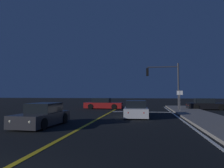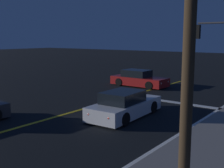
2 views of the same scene
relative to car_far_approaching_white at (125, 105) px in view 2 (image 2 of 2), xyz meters
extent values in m
cube|color=gold|center=(-2.75, -4.00, -0.58)|extent=(0.20, 34.20, 0.01)
cube|color=white|center=(3.38, -4.00, -0.58)|extent=(0.16, 34.20, 0.01)
cube|color=white|center=(0.44, 4.56, -0.58)|extent=(6.38, 0.50, 0.01)
cube|color=silver|center=(0.00, 0.07, -0.14)|extent=(2.04, 4.68, 0.68)
cube|color=black|center=(0.01, -0.21, 0.46)|extent=(1.66, 2.19, 0.60)
cylinder|color=black|center=(-0.92, 1.45, -0.26)|extent=(0.25, 0.65, 0.64)
cylinder|color=black|center=(0.77, 1.53, -0.26)|extent=(0.25, 0.65, 0.64)
cylinder|color=black|center=(-0.78, -1.40, -0.26)|extent=(0.25, 0.65, 0.64)
cylinder|color=black|center=(0.91, -1.32, -0.26)|extent=(0.25, 0.65, 0.64)
sphere|color=#FFF4CC|center=(-0.68, 2.28, -0.06)|extent=(0.18, 0.18, 0.18)
sphere|color=#FFF4CC|center=(0.45, 2.33, -0.06)|extent=(0.18, 0.18, 0.18)
sphere|color=red|center=(-0.45, -2.21, -0.06)|extent=(0.14, 0.14, 0.14)
sphere|color=red|center=(0.67, -2.15, -0.06)|extent=(0.14, 0.14, 0.14)
sphere|color=red|center=(-4.64, -3.76, -0.06)|extent=(0.14, 0.14, 0.14)
cube|color=maroon|center=(-4.38, 8.44, -0.14)|extent=(4.70, 1.90, 0.68)
cube|color=black|center=(-4.66, 8.44, 0.46)|extent=(2.17, 1.62, 0.60)
cylinder|color=black|center=(-2.92, 9.29, -0.26)|extent=(0.64, 0.23, 0.64)
cylinder|color=black|center=(-2.93, 7.55, -0.26)|extent=(0.64, 0.23, 0.64)
cylinder|color=black|center=(-5.82, 9.32, -0.26)|extent=(0.64, 0.23, 0.64)
cylinder|color=black|center=(-5.83, 7.58, -0.26)|extent=(0.64, 0.23, 0.64)
sphere|color=#FFF4CC|center=(-2.09, 8.99, -0.06)|extent=(0.18, 0.18, 0.18)
sphere|color=#FFF4CC|center=(-2.10, 7.84, -0.06)|extent=(0.18, 0.18, 0.18)
sphere|color=red|center=(-6.66, 9.03, -0.06)|extent=(0.14, 0.14, 0.14)
sphere|color=red|center=(-6.67, 7.88, -0.06)|extent=(0.14, 0.14, 0.14)
cube|color=black|center=(1.03, 6.86, 3.78)|extent=(0.28, 0.28, 0.90)
sphere|color=red|center=(1.03, 6.86, 4.05)|extent=(0.22, 0.22, 0.22)
sphere|color=#4C2D05|center=(1.03, 6.86, 3.78)|extent=(0.22, 0.22, 0.22)
sphere|color=#0A3814|center=(1.03, 6.86, 3.51)|extent=(0.22, 0.22, 0.22)
camera|label=1|loc=(0.78, -17.57, 1.34)|focal=33.95mm
camera|label=2|loc=(8.13, -11.75, 3.40)|focal=46.24mm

